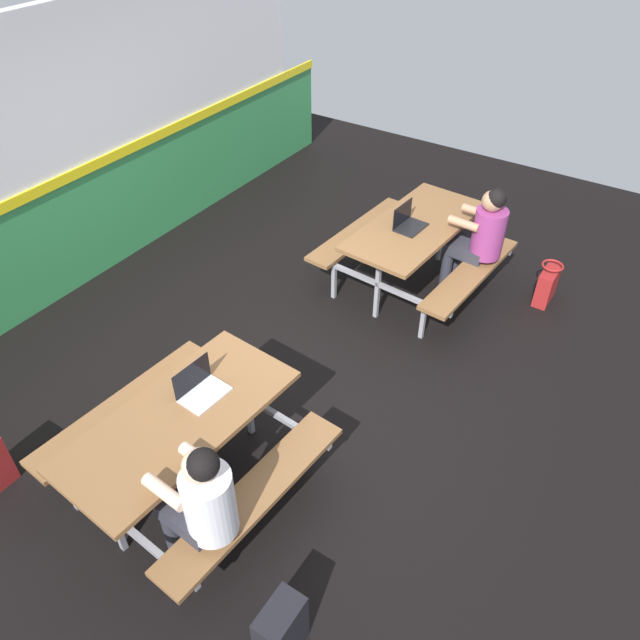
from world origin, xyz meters
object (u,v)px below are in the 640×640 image
at_px(tote_bag_bright, 547,285).
at_px(picnic_table_left, 182,434).
at_px(picnic_table_right, 414,239).
at_px(backpack_dark, 280,630).
at_px(student_nearer, 201,501).
at_px(laptop_silver, 200,388).
at_px(student_further, 480,234).
at_px(laptop_dark, 408,223).

bearing_deg(tote_bag_bright, picnic_table_left, 157.96).
height_order(picnic_table_right, backpack_dark, picnic_table_right).
distance_m(student_nearer, laptop_silver, 0.84).
bearing_deg(student_further, picnic_table_left, 166.56).
relative_size(student_nearer, backpack_dark, 2.74).
bearing_deg(laptop_dark, tote_bag_bright, -64.42).
distance_m(picnic_table_left, picnic_table_right, 3.07).
bearing_deg(laptop_dark, student_further, -63.83).
relative_size(laptop_silver, tote_bag_bright, 0.78).
bearing_deg(laptop_dark, backpack_dark, -163.67).
bearing_deg(picnic_table_right, tote_bag_bright, -66.98).
height_order(picnic_table_left, student_nearer, student_nearer).
bearing_deg(picnic_table_left, backpack_dark, -115.03).
relative_size(picnic_table_right, student_further, 1.38).
bearing_deg(student_nearer, backpack_dark, -104.79).
relative_size(picnic_table_left, student_further, 1.38).
xyz_separation_m(laptop_dark, tote_bag_bright, (0.62, -1.29, -0.59)).
xyz_separation_m(picnic_table_left, student_further, (3.28, -0.78, 0.14)).
height_order(laptop_silver, backpack_dark, laptop_silver).
relative_size(picnic_table_right, backpack_dark, 3.79).
bearing_deg(backpack_dark, student_nearer, 75.21).
height_order(student_nearer, laptop_silver, student_nearer).
relative_size(picnic_table_right, student_nearer, 1.38).
distance_m(picnic_table_right, tote_bag_bright, 1.40).
height_order(picnic_table_left, student_further, student_further).
bearing_deg(picnic_table_right, student_further, -69.41).
xyz_separation_m(picnic_table_right, laptop_silver, (-2.82, 0.23, 0.22)).
distance_m(picnic_table_right, student_nearer, 3.46).
relative_size(picnic_table_left, picnic_table_right, 1.00).
relative_size(backpack_dark, tote_bag_bright, 1.02).
bearing_deg(backpack_dark, laptop_silver, 56.67).
xyz_separation_m(student_further, laptop_silver, (-3.04, 0.80, 0.08)).
bearing_deg(student_further, laptop_silver, 165.19).
bearing_deg(student_nearer, laptop_dark, 6.20).
bearing_deg(picnic_table_right, laptop_dark, 153.43).
xyz_separation_m(student_nearer, backpack_dark, (-0.18, -0.67, -0.49)).
xyz_separation_m(picnic_table_right, backpack_dark, (-3.62, -0.99, -0.36)).
bearing_deg(student_further, laptop_dark, 116.17).
relative_size(student_further, laptop_dark, 3.60).
bearing_deg(tote_bag_bright, laptop_silver, 156.26).
bearing_deg(backpack_dark, student_further, 6.20).
bearing_deg(laptop_silver, backpack_dark, -123.33).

